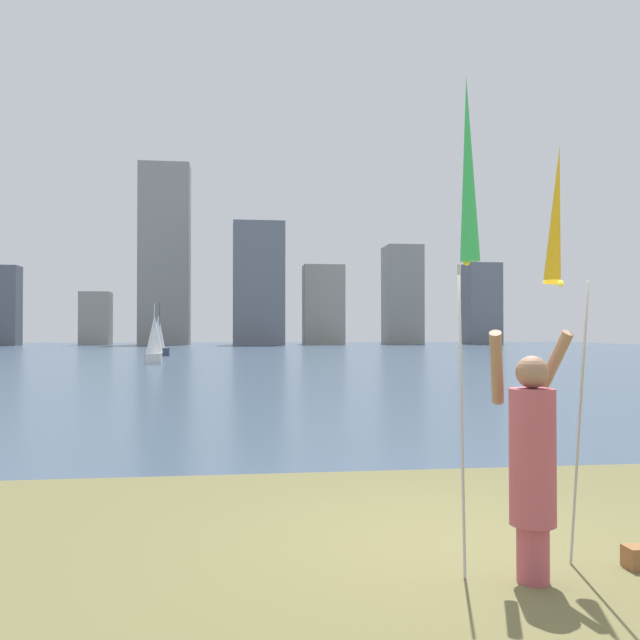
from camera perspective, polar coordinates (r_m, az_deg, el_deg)
ground at (r=57.51m, az=-5.33°, el=-2.97°), size 120.00×138.00×0.12m
person at (r=6.03m, az=16.87°, el=-10.67°), size 0.75×0.55×2.04m
kite_flag_left at (r=5.91m, az=11.95°, el=11.29°), size 0.16×0.38×4.12m
kite_flag_right at (r=6.78m, az=18.71°, el=7.42°), size 0.16×0.75×3.71m
bag at (r=6.88m, az=24.55°, el=-17.16°), size 0.24×0.19×0.19m
sailboat_2 at (r=58.91m, az=-13.00°, el=-1.21°), size 1.72×2.02×4.35m
sailboat_3 at (r=44.94m, az=-13.33°, el=-1.71°), size 1.11×2.15×3.76m
skyline_tower_1 at (r=107.54m, az=-17.79°, el=0.13°), size 4.29×3.74×7.73m
skyline_tower_2 at (r=107.20m, az=-12.51°, el=5.21°), size 7.39×5.49×26.78m
skyline_tower_3 at (r=102.28m, az=-5.05°, el=2.91°), size 7.31×7.31×17.64m
skyline_tower_4 at (r=105.68m, az=0.28°, el=1.24°), size 6.08×4.15×11.95m
skyline_tower_5 at (r=109.43m, az=6.72°, el=2.03°), size 5.41×6.08×15.19m
skyline_tower_6 at (r=110.03m, az=13.02°, el=1.29°), size 4.96×4.92×12.35m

